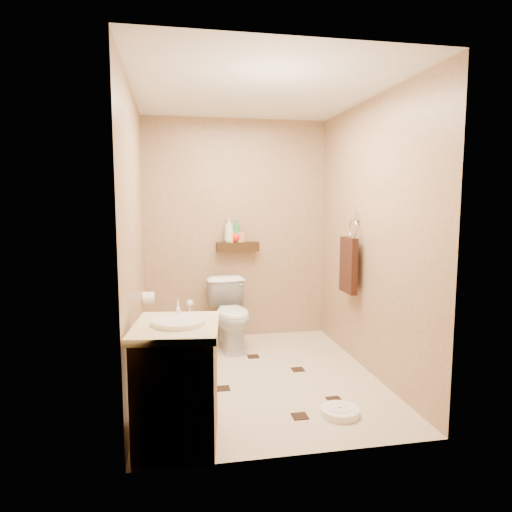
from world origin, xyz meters
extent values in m
plane|color=beige|center=(0.00, 0.00, 0.00)|extent=(2.50, 2.50, 0.00)
cube|color=tan|center=(0.00, 1.25, 1.20)|extent=(2.00, 0.04, 2.40)
cube|color=tan|center=(0.00, -1.25, 1.20)|extent=(2.00, 0.04, 2.40)
cube|color=tan|center=(-1.00, 0.00, 1.20)|extent=(0.04, 2.50, 2.40)
cube|color=tan|center=(1.00, 0.00, 1.20)|extent=(0.04, 2.50, 2.40)
cube|color=silver|center=(0.00, 0.00, 2.40)|extent=(2.00, 2.50, 0.02)
cube|color=#39240F|center=(0.00, 1.17, 1.02)|extent=(0.46, 0.14, 0.10)
cube|color=black|center=(-0.33, -0.20, 0.00)|extent=(0.11, 0.11, 0.01)
cube|color=black|center=(0.38, 0.09, 0.00)|extent=(0.11, 0.11, 0.01)
cube|color=black|center=(0.15, -0.78, 0.00)|extent=(0.11, 0.11, 0.01)
cube|color=black|center=(-0.56, 0.53, 0.00)|extent=(0.11, 0.11, 0.01)
cube|color=black|center=(0.49, -0.56, 0.00)|extent=(0.11, 0.11, 0.01)
cube|color=black|center=(0.05, 0.51, 0.00)|extent=(0.11, 0.11, 0.01)
imported|color=white|center=(-0.12, 0.83, 0.35)|extent=(0.46, 0.73, 0.71)
cube|color=brown|center=(-0.70, -0.95, 0.36)|extent=(0.55, 0.65, 0.72)
cube|color=#F5EEB1|center=(-0.70, -0.95, 0.74)|extent=(0.59, 0.69, 0.05)
cylinder|color=white|center=(-0.68, -0.95, 0.77)|extent=(0.33, 0.33, 0.05)
cylinder|color=silver|center=(-0.68, -0.75, 0.83)|extent=(0.03, 0.03, 0.11)
cylinder|color=white|center=(0.44, -0.81, 0.03)|extent=(0.31, 0.31, 0.05)
cylinder|color=white|center=(0.44, -0.81, 0.05)|extent=(0.17, 0.17, 0.01)
cylinder|color=#186258|center=(-0.53, 1.07, 0.06)|extent=(0.11, 0.11, 0.12)
cylinder|color=white|center=(-0.53, 1.07, 0.28)|extent=(0.02, 0.02, 0.33)
sphere|color=white|center=(-0.53, 1.07, 0.43)|extent=(0.08, 0.08, 0.08)
cube|color=silver|center=(0.98, 0.25, 1.38)|extent=(0.03, 0.06, 0.08)
torus|color=silver|center=(0.95, 0.25, 1.26)|extent=(0.02, 0.19, 0.19)
cube|color=#381810|center=(0.91, 0.25, 0.92)|extent=(0.06, 0.30, 0.52)
cylinder|color=white|center=(-0.94, 0.65, 0.60)|extent=(0.11, 0.11, 0.11)
cylinder|color=silver|center=(-0.98, 0.65, 0.66)|extent=(0.04, 0.02, 0.02)
imported|color=silver|center=(-0.09, 1.17, 1.20)|extent=(0.14, 0.14, 0.27)
imported|color=yellow|center=(-0.08, 1.17, 1.16)|extent=(0.11, 0.12, 0.18)
imported|color=red|center=(-0.02, 1.17, 1.15)|extent=(0.14, 0.14, 0.16)
imported|color=#2B8346|center=(-0.01, 1.17, 1.19)|extent=(0.13, 0.13, 0.24)
imported|color=#E6774C|center=(0.03, 1.17, 1.15)|extent=(0.09, 0.09, 0.17)
camera|label=1|loc=(-0.72, -3.73, 1.52)|focal=32.00mm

